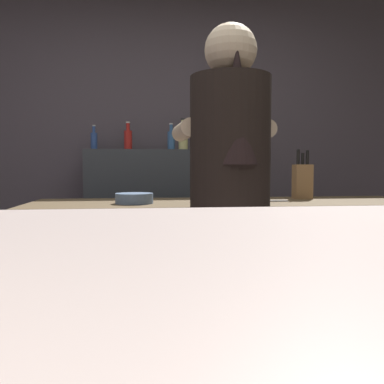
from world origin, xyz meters
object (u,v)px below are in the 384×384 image
object	(u,v)px
bartender	(230,193)
mixing_bowl	(134,198)
bottle_olive_oil	(128,139)
bottle_hot_sauce	(183,138)
bottle_vinegar	(94,140)
bottle_soy	(171,140)
chefs_knife	(266,201)
knife_block	(302,181)

from	to	relation	value
bartender	mixing_bowl	distance (m)	0.57
bottle_olive_oil	bottle_hot_sauce	bearing A→B (deg)	-10.72
bottle_vinegar	bottle_soy	bearing A→B (deg)	-7.66
mixing_bowl	chefs_knife	xyz separation A→B (m)	(0.69, 0.02, -0.02)
bartender	knife_block	world-z (taller)	bartender
bartender	bottle_vinegar	size ratio (longest dim) A/B	8.48
bartender	chefs_knife	size ratio (longest dim) A/B	6.98
knife_block	bottle_olive_oil	bearing A→B (deg)	135.20
bottle_olive_oil	bottle_hot_sauce	size ratio (longest dim) A/B	0.91
knife_block	bottle_hot_sauce	world-z (taller)	bottle_hot_sauce
bottle_vinegar	bottle_hot_sauce	bearing A→B (deg)	-8.02
knife_block	bottle_soy	world-z (taller)	bottle_soy
chefs_knife	bottle_vinegar	bearing A→B (deg)	128.31
chefs_knife	bottle_hot_sauce	world-z (taller)	bottle_hot_sauce
mixing_bowl	bottle_olive_oil	bearing A→B (deg)	93.67
bartender	bottle_vinegar	distance (m)	1.83
bottle_soy	bottle_olive_oil	distance (m)	0.35
chefs_knife	bottle_olive_oil	distance (m)	1.49
mixing_bowl	bottle_soy	distance (m)	1.25
knife_block	mixing_bowl	bearing A→B (deg)	-168.78
knife_block	mixing_bowl	size ratio (longest dim) A/B	1.50
knife_block	bottle_hot_sauce	size ratio (longest dim) A/B	1.15
bartender	bottle_hot_sauce	distance (m)	1.57
knife_block	bottle_olive_oil	world-z (taller)	bottle_olive_oil
chefs_knife	bottle_vinegar	xyz separation A→B (m)	(-1.04, 1.22, 0.39)
mixing_bowl	chefs_knife	bearing A→B (deg)	1.87
bottle_vinegar	mixing_bowl	bearing A→B (deg)	-74.34
bottle_vinegar	bottle_olive_oil	size ratio (longest dim) A/B	0.88
chefs_knife	bottle_hot_sauce	bearing A→B (deg)	104.51
knife_block	mixing_bowl	world-z (taller)	knife_block
mixing_bowl	bottle_soy	world-z (taller)	bottle_soy
mixing_bowl	bottle_olive_oil	world-z (taller)	bottle_olive_oil
chefs_knife	bottle_hot_sauce	distance (m)	1.24
bartender	bottle_hot_sauce	size ratio (longest dim) A/B	6.74
bartender	chefs_knife	distance (m)	0.50
bottle_olive_oil	bottle_hot_sauce	distance (m)	0.44
bartender	bottle_olive_oil	xyz separation A→B (m)	(-0.49, 1.61, 0.33)
knife_block	bottle_vinegar	distance (m)	1.71
bottle_vinegar	bottle_hot_sauce	xyz separation A→B (m)	(0.71, -0.10, 0.02)
bottle_hot_sauce	bartender	bearing A→B (deg)	-87.86
chefs_knife	bottle_soy	distance (m)	1.28
bartender	bottle_hot_sauce	world-z (taller)	bartender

